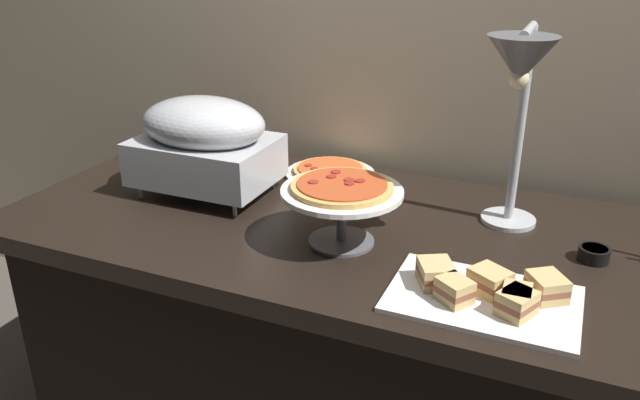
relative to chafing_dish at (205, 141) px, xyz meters
The scene contains 8 objects.
back_wall 0.74m from the chafing_dish, 43.78° to the left, with size 4.40×0.04×2.40m, color #C6B593.
buffet_table 0.72m from the chafing_dish, ahead, with size 1.90×0.84×0.76m.
chafing_dish is the anchor object (origin of this frame).
heat_lamp 0.86m from the chafing_dish, ahead, with size 0.15×0.32×0.51m.
pizza_plate_front 0.41m from the chafing_dish, 44.18° to the left, with size 0.28×0.28×0.03m.
pizza_plate_center 0.49m from the chafing_dish, 16.96° to the right, with size 0.29×0.29×0.16m.
sandwich_platter 0.90m from the chafing_dish, 18.04° to the right, with size 0.38×0.25×0.06m.
sauce_cup_near 1.05m from the chafing_dish, ahead, with size 0.07×0.07×0.03m.
Camera 1 is at (0.47, -1.39, 1.46)m, focal length 35.28 mm.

